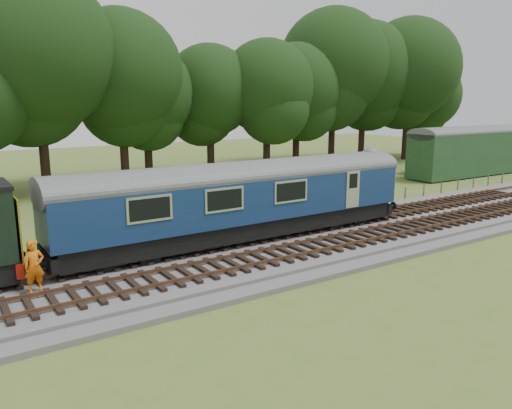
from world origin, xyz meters
TOP-DOWN VIEW (x-y plane):
  - ground at (0.00, 0.00)m, footprint 120.00×120.00m
  - ballast at (0.00, 0.00)m, footprint 70.00×7.00m
  - track_north at (0.00, 1.40)m, footprint 67.20×2.40m
  - track_south at (0.00, -1.60)m, footprint 67.20×2.40m
  - fence at (0.00, 4.50)m, footprint 64.00×0.12m
  - tree_line at (0.00, 22.00)m, footprint 70.00×8.00m
  - dmu_railcar at (-5.36, 1.40)m, footprint 18.05×2.86m
  - worker at (-14.97, -0.24)m, footprint 0.72×0.51m
  - parked_coach at (26.60, 9.42)m, footprint 17.78×3.57m
  - shed at (22.60, 12.02)m, footprint 3.89×3.89m
  - caravan at (32.36, 10.33)m, footprint 4.62×3.39m

SIDE VIEW (x-z plane):
  - ground at x=0.00m, z-range 0.00..0.00m
  - fence at x=0.00m, z-range -0.50..0.50m
  - tree_line at x=0.00m, z-range -9.00..9.00m
  - ballast at x=0.00m, z-range 0.00..0.35m
  - track_north at x=0.00m, z-range 0.31..0.52m
  - track_south at x=0.00m, z-range 0.31..0.52m
  - caravan at x=32.36m, z-range 0.00..2.04m
  - worker at x=-14.97m, z-range 0.35..2.21m
  - shed at x=22.60m, z-range 0.02..2.56m
  - parked_coach at x=26.60m, z-range 0.28..4.80m
  - dmu_railcar at x=-5.36m, z-range 0.67..4.54m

